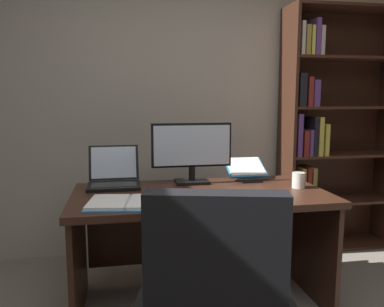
{
  "coord_description": "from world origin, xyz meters",
  "views": [
    {
      "loc": [
        -0.53,
        -1.06,
        1.3
      ],
      "look_at": [
        -0.12,
        1.14,
        0.97
      ],
      "focal_mm": 35.99,
      "sensor_mm": 36.0,
      "label": 1
    }
  ],
  "objects_px": {
    "laptop": "(114,178)",
    "keyboard": "(205,196)",
    "open_binder": "(128,203)",
    "computer_mouse": "(255,193)",
    "pen": "(176,193)",
    "notepad": "(173,194)",
    "reading_stand_with_book": "(246,169)",
    "monitor": "(192,152)",
    "bookshelf": "(326,137)",
    "desk": "(198,219)",
    "coffee_mug": "(299,180)"
  },
  "relations": [
    {
      "from": "keyboard",
      "to": "coffee_mug",
      "type": "height_order",
      "value": "coffee_mug"
    },
    {
      "from": "computer_mouse",
      "to": "pen",
      "type": "bearing_deg",
      "value": 166.04
    },
    {
      "from": "monitor",
      "to": "laptop",
      "type": "xyz_separation_m",
      "value": [
        -0.52,
        0.01,
        -0.16
      ]
    },
    {
      "from": "bookshelf",
      "to": "open_binder",
      "type": "relative_size",
      "value": 4.32
    },
    {
      "from": "reading_stand_with_book",
      "to": "open_binder",
      "type": "xyz_separation_m",
      "value": [
        -0.84,
        -0.53,
        -0.06
      ]
    },
    {
      "from": "pen",
      "to": "coffee_mug",
      "type": "bearing_deg",
      "value": 2.59
    },
    {
      "from": "desk",
      "to": "bookshelf",
      "type": "bearing_deg",
      "value": 28.42
    },
    {
      "from": "computer_mouse",
      "to": "pen",
      "type": "distance_m",
      "value": 0.46
    },
    {
      "from": "monitor",
      "to": "computer_mouse",
      "type": "height_order",
      "value": "monitor"
    },
    {
      "from": "laptop",
      "to": "reading_stand_with_book",
      "type": "relative_size",
      "value": 1.2
    },
    {
      "from": "reading_stand_with_book",
      "to": "notepad",
      "type": "bearing_deg",
      "value": -147.74
    },
    {
      "from": "open_binder",
      "to": "pen",
      "type": "height_order",
      "value": "open_binder"
    },
    {
      "from": "laptop",
      "to": "keyboard",
      "type": "distance_m",
      "value": 0.67
    },
    {
      "from": "coffee_mug",
      "to": "pen",
      "type": "bearing_deg",
      "value": -177.41
    },
    {
      "from": "computer_mouse",
      "to": "reading_stand_with_book",
      "type": "relative_size",
      "value": 0.38
    },
    {
      "from": "laptop",
      "to": "computer_mouse",
      "type": "height_order",
      "value": "laptop"
    },
    {
      "from": "desk",
      "to": "monitor",
      "type": "xyz_separation_m",
      "value": [
        -0.01,
        0.18,
        0.41
      ]
    },
    {
      "from": "laptop",
      "to": "notepad",
      "type": "distance_m",
      "value": 0.47
    },
    {
      "from": "keyboard",
      "to": "coffee_mug",
      "type": "xyz_separation_m",
      "value": [
        0.64,
        0.15,
        0.04
      ]
    },
    {
      "from": "computer_mouse",
      "to": "open_binder",
      "type": "distance_m",
      "value": 0.74
    },
    {
      "from": "desk",
      "to": "laptop",
      "type": "xyz_separation_m",
      "value": [
        -0.52,
        0.19,
        0.25
      ]
    },
    {
      "from": "bookshelf",
      "to": "keyboard",
      "type": "height_order",
      "value": "bookshelf"
    },
    {
      "from": "computer_mouse",
      "to": "notepad",
      "type": "height_order",
      "value": "computer_mouse"
    },
    {
      "from": "computer_mouse",
      "to": "monitor",
      "type": "bearing_deg",
      "value": 125.93
    },
    {
      "from": "bookshelf",
      "to": "notepad",
      "type": "distance_m",
      "value": 1.65
    },
    {
      "from": "computer_mouse",
      "to": "reading_stand_with_book",
      "type": "distance_m",
      "value": 0.49
    },
    {
      "from": "coffee_mug",
      "to": "monitor",
      "type": "bearing_deg",
      "value": 157.58
    },
    {
      "from": "keyboard",
      "to": "pen",
      "type": "height_order",
      "value": "keyboard"
    },
    {
      "from": "reading_stand_with_book",
      "to": "notepad",
      "type": "distance_m",
      "value": 0.68
    },
    {
      "from": "bookshelf",
      "to": "monitor",
      "type": "relative_size",
      "value": 3.75
    },
    {
      "from": "monitor",
      "to": "reading_stand_with_book",
      "type": "distance_m",
      "value": 0.43
    },
    {
      "from": "notepad",
      "to": "coffee_mug",
      "type": "relative_size",
      "value": 2.12
    },
    {
      "from": "keyboard",
      "to": "open_binder",
      "type": "height_order",
      "value": "same"
    },
    {
      "from": "desk",
      "to": "monitor",
      "type": "height_order",
      "value": "monitor"
    },
    {
      "from": "bookshelf",
      "to": "open_binder",
      "type": "height_order",
      "value": "bookshelf"
    },
    {
      "from": "desk",
      "to": "notepad",
      "type": "relative_size",
      "value": 7.35
    },
    {
      "from": "laptop",
      "to": "open_binder",
      "type": "xyz_separation_m",
      "value": [
        0.08,
        -0.47,
        -0.04
      ]
    },
    {
      "from": "monitor",
      "to": "bookshelf",
      "type": "bearing_deg",
      "value": 21.42
    },
    {
      "from": "keyboard",
      "to": "reading_stand_with_book",
      "type": "height_order",
      "value": "reading_stand_with_book"
    },
    {
      "from": "pen",
      "to": "reading_stand_with_book",
      "type": "bearing_deg",
      "value": 33.18
    },
    {
      "from": "laptop",
      "to": "keyboard",
      "type": "height_order",
      "value": "laptop"
    },
    {
      "from": "monitor",
      "to": "reading_stand_with_book",
      "type": "height_order",
      "value": "monitor"
    },
    {
      "from": "bookshelf",
      "to": "computer_mouse",
      "type": "distance_m",
      "value": 1.34
    },
    {
      "from": "keyboard",
      "to": "reading_stand_with_book",
      "type": "distance_m",
      "value": 0.63
    },
    {
      "from": "desk",
      "to": "monitor",
      "type": "relative_size",
      "value": 2.85
    },
    {
      "from": "laptop",
      "to": "open_binder",
      "type": "relative_size",
      "value": 0.7
    },
    {
      "from": "monitor",
      "to": "open_binder",
      "type": "distance_m",
      "value": 0.67
    },
    {
      "from": "laptop",
      "to": "notepad",
      "type": "xyz_separation_m",
      "value": [
        0.34,
        -0.31,
        -0.05
      ]
    },
    {
      "from": "computer_mouse",
      "to": "coffee_mug",
      "type": "bearing_deg",
      "value": 23.27
    },
    {
      "from": "computer_mouse",
      "to": "notepad",
      "type": "bearing_deg",
      "value": 166.61
    }
  ]
}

